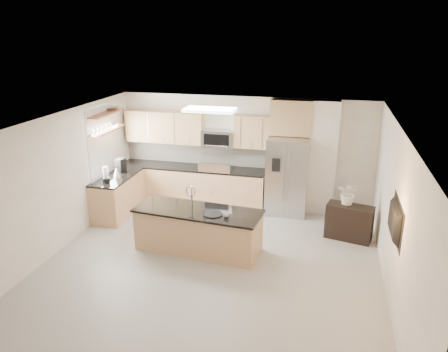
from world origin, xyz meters
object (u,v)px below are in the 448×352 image
(microwave, at_px, (218,138))
(bowl, at_px, (113,108))
(credenza, at_px, (349,222))
(flower_vase, at_px, (349,188))
(kettle, at_px, (117,172))
(range, at_px, (217,186))
(island, at_px, (198,230))
(platter, at_px, (213,214))
(blender, at_px, (106,176))
(coffee_maker, at_px, (121,166))
(television, at_px, (391,220))
(cup, at_px, (226,215))
(refrigerator, at_px, (287,176))

(microwave, distance_m, bowl, 2.49)
(credenza, relative_size, bowl, 2.51)
(flower_vase, bearing_deg, kettle, -179.20)
(range, relative_size, kettle, 4.36)
(island, height_order, flower_vase, flower_vase)
(microwave, xyz_separation_m, platter, (0.55, -2.56, -0.79))
(flower_vase, bearing_deg, range, 160.65)
(range, height_order, blender, blender)
(credenza, bearing_deg, microwave, 171.40)
(blender, height_order, coffee_maker, blender)
(range, relative_size, bowl, 3.16)
(credenza, xyz_separation_m, blender, (-5.12, -0.40, 0.71))
(range, height_order, television, television)
(platter, xyz_separation_m, kettle, (-2.57, 1.31, 0.19))
(coffee_maker, bearing_deg, microwave, 23.25)
(microwave, bearing_deg, flower_vase, -21.45)
(credenza, bearing_deg, platter, -138.59)
(coffee_maker, xyz_separation_m, flower_vase, (5.08, -0.27, 0.00))
(microwave, xyz_separation_m, cup, (0.80, -2.60, -0.75))
(credenza, relative_size, kettle, 3.46)
(microwave, bearing_deg, kettle, -148.47)
(island, distance_m, bowl, 3.55)
(kettle, bearing_deg, flower_vase, 0.80)
(coffee_maker, bearing_deg, refrigerator, 11.00)
(television, bearing_deg, cup, 76.51)
(microwave, relative_size, television, 0.71)
(cup, distance_m, coffee_maker, 3.36)
(range, bearing_deg, kettle, -151.09)
(refrigerator, height_order, cup, refrigerator)
(coffee_maker, height_order, flower_vase, flower_vase)
(platter, relative_size, television, 0.32)
(refrigerator, height_order, platter, refrigerator)
(refrigerator, xyz_separation_m, cup, (-0.86, -2.43, -0.01))
(microwave, bearing_deg, blender, -141.64)
(cup, xyz_separation_m, kettle, (-2.83, 1.35, 0.16))
(island, xyz_separation_m, cup, (0.59, -0.19, 0.46))
(refrigerator, xyz_separation_m, television, (1.85, -3.07, 0.46))
(microwave, xyz_separation_m, blender, (-2.07, -1.64, -0.55))
(cup, relative_size, platter, 0.32)
(microwave, relative_size, kettle, 2.90)
(television, bearing_deg, island, 75.77)
(credenza, xyz_separation_m, television, (0.47, -2.01, 0.99))
(flower_vase, bearing_deg, blender, -174.69)
(refrigerator, xyz_separation_m, platter, (-1.11, -2.38, -0.05))
(range, relative_size, cup, 10.39)
(cup, relative_size, coffee_maker, 0.34)
(microwave, xyz_separation_m, television, (3.51, -3.24, -0.28))
(blender, relative_size, coffee_maker, 1.12)
(bowl, bearing_deg, kettle, -64.76)
(cup, height_order, bowl, bowl)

